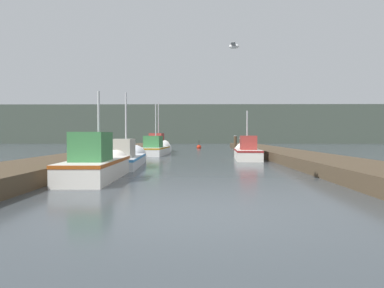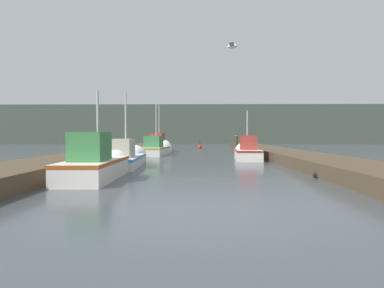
{
  "view_description": "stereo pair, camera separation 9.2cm",
  "coord_description": "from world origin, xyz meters",
  "views": [
    {
      "loc": [
        0.05,
        -5.84,
        1.44
      ],
      "look_at": [
        -0.18,
        13.19,
        0.95
      ],
      "focal_mm": 32.0,
      "sensor_mm": 36.0,
      "label": 1
    },
    {
      "loc": [
        0.15,
        -5.84,
        1.44
      ],
      "look_at": [
        -0.18,
        13.19,
        0.95
      ],
      "focal_mm": 32.0,
      "sensor_mm": 36.0,
      "label": 2
    }
  ],
  "objects": [
    {
      "name": "fishing_boat_2",
      "position": [
        3.1,
        14.78,
        0.44
      ],
      "size": [
        1.69,
        4.94,
        3.25
      ],
      "rotation": [
        0.0,
        0.0,
        -0.07
      ],
      "color": "silver",
      "rests_on": "ground_plane"
    },
    {
      "name": "fishing_boat_1",
      "position": [
        -3.23,
        10.34,
        0.38
      ],
      "size": [
        1.66,
        5.94,
        3.83
      ],
      "rotation": [
        0.0,
        0.0,
        0.05
      ],
      "color": "silver",
      "rests_on": "ground_plane"
    },
    {
      "name": "channel_buoy",
      "position": [
        0.35,
        31.85,
        0.14
      ],
      "size": [
        0.5,
        0.5,
        1.0
      ],
      "color": "red",
      "rests_on": "ground_plane"
    },
    {
      "name": "mooring_piling_1",
      "position": [
        4.28,
        26.1,
        0.59
      ],
      "size": [
        0.33,
        0.33,
        1.17
      ],
      "color": "#473523",
      "rests_on": "ground_plane"
    },
    {
      "name": "ground_plane",
      "position": [
        0.0,
        0.0,
        0.0
      ],
      "size": [
        200.0,
        200.0,
        0.0
      ],
      "color": "#3D4449"
    },
    {
      "name": "dock_right",
      "position": [
        5.55,
        16.0,
        0.25
      ],
      "size": [
        2.73,
        40.0,
        0.5
      ],
      "color": "#4C3D2B",
      "rests_on": "ground_plane"
    },
    {
      "name": "mooring_piling_2",
      "position": [
        4.05,
        24.67,
        0.6
      ],
      "size": [
        0.35,
        0.35,
        1.19
      ],
      "color": "#473523",
      "rests_on": "ground_plane"
    },
    {
      "name": "seagull_lead",
      "position": [
        1.09,
        3.64,
        3.89
      ],
      "size": [
        0.3,
        0.56,
        0.12
      ],
      "rotation": [
        0.0,
        0.0,
        4.48
      ],
      "color": "white"
    },
    {
      "name": "distant_shore_ridge",
      "position": [
        0.0,
        60.62,
        3.38
      ],
      "size": [
        120.0,
        16.0,
        6.75
      ],
      "color": "#424C42",
      "rests_on": "ground_plane"
    },
    {
      "name": "mooring_piling_0",
      "position": [
        4.06,
        29.17,
        0.71
      ],
      "size": [
        0.35,
        0.35,
        1.4
      ],
      "color": "#473523",
      "rests_on": "ground_plane"
    },
    {
      "name": "fishing_boat_3",
      "position": [
        -2.91,
        19.67,
        0.44
      ],
      "size": [
        1.87,
        6.03,
        4.17
      ],
      "rotation": [
        0.0,
        0.0,
        -0.07
      ],
      "color": "silver",
      "rests_on": "ground_plane"
    },
    {
      "name": "fishing_boat_0",
      "position": [
        -3.22,
        5.76,
        0.48
      ],
      "size": [
        1.49,
        5.31,
        3.25
      ],
      "rotation": [
        0.0,
        0.0,
        0.02
      ],
      "color": "silver",
      "rests_on": "ground_plane"
    },
    {
      "name": "dock_left",
      "position": [
        -5.55,
        16.0,
        0.25
      ],
      "size": [
        2.73,
        40.0,
        0.5
      ],
      "color": "#4C3D2B",
      "rests_on": "ground_plane"
    },
    {
      "name": "fishing_boat_4",
      "position": [
        -3.28,
        24.34,
        0.53
      ],
      "size": [
        1.66,
        5.76,
        4.61
      ],
      "rotation": [
        0.0,
        0.0,
        -0.06
      ],
      "color": "silver",
      "rests_on": "ground_plane"
    }
  ]
}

